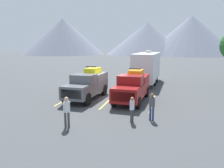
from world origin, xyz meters
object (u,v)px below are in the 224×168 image
Objects in this scene: pickup_truck_a at (88,84)px; person_a at (132,108)px; camper_trailer_a at (147,66)px; person_c at (67,110)px; pickup_truck_b at (132,86)px; person_b at (152,105)px.

pickup_truck_a is 6.82m from person_a.
pickup_truck_a is 9.57m from camper_trailer_a.
camper_trailer_a is at bearing 79.11° from person_c.
pickup_truck_b reaches higher than person_c.
person_c reaches higher than person_b.
pickup_truck_b is at bearing 112.74° from person_b.
person_c is (-2.94, -15.28, -1.04)m from camper_trailer_a.
person_a is at bearing -149.06° from person_b.
person_b is at bearing 27.89° from person_c.
camper_trailer_a is 13.06m from person_b.
person_a is (0.79, -5.18, -0.31)m from pickup_truck_b.
person_b reaches higher than person_a.
camper_trailer_a is (4.19, 8.56, 0.81)m from pickup_truck_a.
person_b is (5.71, -4.36, -0.27)m from pickup_truck_a.
pickup_truck_b is (3.82, 0.16, -0.04)m from pickup_truck_a.
camper_trailer_a is 13.64m from person_a.
pickup_truck_b is 7.35m from person_c.
camper_trailer_a is 15.60m from person_c.
pickup_truck_a is at bearing 100.53° from person_c.
camper_trailer_a reaches higher than person_b.
pickup_truck_a is 0.63× the size of camper_trailer_a.
pickup_truck_a reaches higher than person_a.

